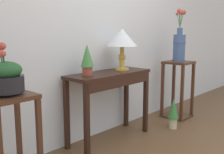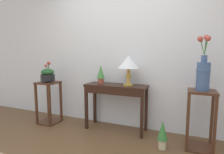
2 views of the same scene
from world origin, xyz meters
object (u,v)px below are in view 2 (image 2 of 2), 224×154
at_px(table_lamp, 129,63).
at_px(potted_plant_floor, 163,133).
at_px(console_table, 115,93).
at_px(pedestal_stand_left, 49,102).
at_px(flower_vase_tall_right, 203,72).
at_px(pedestal_stand_right, 200,120).
at_px(potted_plant_on_console, 101,73).
at_px(planter_bowl_wide_left, 48,75).

distance_m(table_lamp, potted_plant_floor, 1.13).
xyz_separation_m(console_table, pedestal_stand_left, (-1.25, -0.15, -0.25)).
distance_m(pedestal_stand_left, potted_plant_floor, 2.07).
bearing_deg(flower_vase_tall_right, pedestal_stand_right, 57.07).
bearing_deg(potted_plant_on_console, pedestal_stand_left, -167.98).
bearing_deg(pedestal_stand_left, planter_bowl_wide_left, 112.59).
bearing_deg(console_table, pedestal_stand_right, -5.24).
bearing_deg(planter_bowl_wide_left, potted_plant_floor, -4.73).
relative_size(table_lamp, pedestal_stand_right, 0.59).
height_order(potted_plant_on_console, pedestal_stand_left, potted_plant_on_console).
height_order(potted_plant_on_console, pedestal_stand_right, potted_plant_on_console).
distance_m(planter_bowl_wide_left, potted_plant_floor, 2.17).
height_order(table_lamp, pedestal_stand_left, table_lamp).
xyz_separation_m(planter_bowl_wide_left, potted_plant_floor, (2.05, -0.17, -0.68)).
distance_m(console_table, table_lamp, 0.53).
bearing_deg(planter_bowl_wide_left, potted_plant_on_console, 11.96).
height_order(pedestal_stand_right, potted_plant_floor, pedestal_stand_right).
relative_size(planter_bowl_wide_left, pedestal_stand_right, 0.47).
distance_m(potted_plant_on_console, flower_vase_tall_right, 1.56).
xyz_separation_m(potted_plant_on_console, flower_vase_tall_right, (1.54, -0.17, 0.10)).
height_order(console_table, pedestal_stand_left, console_table).
distance_m(console_table, planter_bowl_wide_left, 1.29).
distance_m(console_table, potted_plant_on_console, 0.42).
height_order(pedestal_stand_left, pedestal_stand_right, pedestal_stand_right).
bearing_deg(table_lamp, console_table, -174.22).
xyz_separation_m(table_lamp, planter_bowl_wide_left, (-1.47, -0.17, -0.22)).
relative_size(console_table, planter_bowl_wide_left, 2.74).
relative_size(table_lamp, planter_bowl_wide_left, 1.27).
height_order(planter_bowl_wide_left, flower_vase_tall_right, flower_vase_tall_right).
xyz_separation_m(table_lamp, potted_plant_floor, (0.59, -0.34, -0.90)).
relative_size(pedestal_stand_right, potted_plant_floor, 2.04).
bearing_deg(table_lamp, planter_bowl_wide_left, -173.32).
bearing_deg(pedestal_stand_left, table_lamp, 6.72).
relative_size(pedestal_stand_left, flower_vase_tall_right, 1.08).
bearing_deg(table_lamp, potted_plant_floor, -30.09).
xyz_separation_m(potted_plant_on_console, potted_plant_floor, (1.09, -0.37, -0.72)).
xyz_separation_m(planter_bowl_wide_left, pedestal_stand_right, (2.51, 0.04, -0.50)).
xyz_separation_m(table_lamp, pedestal_stand_left, (-1.47, -0.17, -0.74)).
height_order(console_table, planter_bowl_wide_left, planter_bowl_wide_left).
relative_size(flower_vase_tall_right, potted_plant_floor, 1.82).
bearing_deg(pedestal_stand_left, potted_plant_floor, -4.70).
distance_m(table_lamp, potted_plant_on_console, 0.53).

